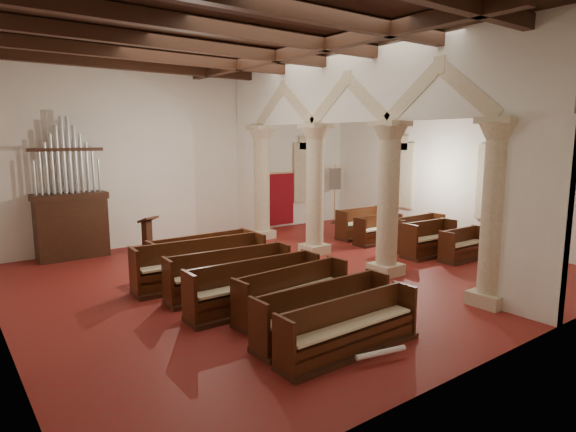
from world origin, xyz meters
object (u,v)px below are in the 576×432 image
at_px(aisle_pew_0, 463,250).
at_px(pipe_organ, 71,214).
at_px(lectern, 147,240).
at_px(processional_banner, 335,204).
at_px(nave_pew_0, 350,335).

bearing_deg(aisle_pew_0, pipe_organ, 142.63).
distance_m(pipe_organ, lectern, 2.42).
height_order(lectern, aisle_pew_0, lectern).
height_order(lectern, processional_banner, processional_banner).
relative_size(lectern, processional_banner, 0.50).
bearing_deg(lectern, pipe_organ, 123.69).
distance_m(pipe_organ, aisle_pew_0, 11.92).
height_order(lectern, nave_pew_0, lectern).
height_order(nave_pew_0, aisle_pew_0, aisle_pew_0).
xyz_separation_m(pipe_organ, nave_pew_0, (2.18, -9.90, -1.06)).
bearing_deg(pipe_organ, aisle_pew_0, -38.17).
bearing_deg(aisle_pew_0, lectern, 141.92).
distance_m(processional_banner, aisle_pew_0, 7.18).
xyz_separation_m(lectern, aisle_pew_0, (7.48, -6.03, -0.21)).
bearing_deg(aisle_pew_0, processional_banner, 81.19).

